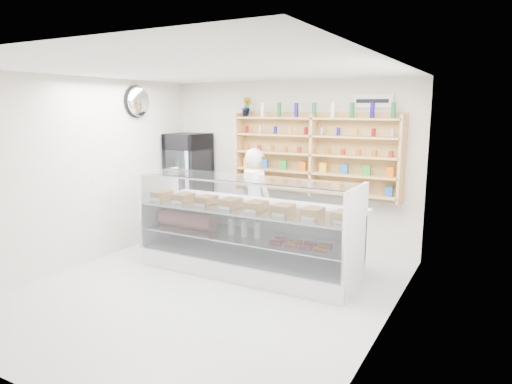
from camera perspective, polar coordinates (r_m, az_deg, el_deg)
The scene contains 8 objects.
room at distance 5.74m, azimuth -6.30°, elevation 0.91°, with size 5.00×5.00×5.00m.
display_counter at distance 6.60m, azimuth -1.14°, elevation -6.90°, with size 3.21×0.96×1.40m.
shop_worker at distance 7.54m, azimuth -0.11°, elevation -0.94°, with size 0.62×0.41×1.71m, color silver.
drinks_cooler at distance 8.55m, azimuth -8.39°, elevation 0.94°, with size 0.69×0.67×1.88m.
wall_shelving at distance 7.53m, azimuth 7.16°, elevation 4.66°, with size 2.84×0.28×1.33m.
potted_plant at distance 8.04m, azimuth -1.16°, elevation 10.59°, with size 0.18×0.15×0.34m, color #1E6626.
security_mirror at distance 7.96m, azimuth -14.47°, elevation 10.90°, with size 0.15×0.50×0.50m, color silver.
wall_sign at distance 7.34m, azimuth 14.37°, elevation 10.96°, with size 0.62×0.03×0.20m, color white.
Camera 1 is at (3.26, -4.63, 2.35)m, focal length 32.00 mm.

